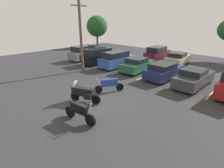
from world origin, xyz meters
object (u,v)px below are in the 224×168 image
(car_far_maroon, at_px, (157,54))
(motorcycle_third, at_px, (109,85))
(car_navy, at_px, (164,71))
(car_black, at_px, (99,56))
(car_far_champagne, at_px, (178,59))
(car_charcoal, at_px, (194,78))
(car_green, at_px, (137,65))
(motorcycle_second, at_px, (80,111))
(car_blue, at_px, (117,59))
(utility_pole, at_px, (81,36))
(car_grey, at_px, (85,53))
(motorcycle_touring, at_px, (84,93))

(car_far_maroon, bearing_deg, motorcycle_third, -76.59)
(car_navy, relative_size, car_far_maroon, 1.03)
(motorcycle_third, relative_size, car_black, 0.45)
(car_far_champagne, bearing_deg, car_charcoal, -56.28)
(motorcycle_third, distance_m, car_green, 6.33)
(car_far_maroon, bearing_deg, car_black, -124.40)
(motorcycle_second, relative_size, car_green, 0.50)
(car_blue, xyz_separation_m, car_charcoal, (8.69, -0.22, -0.17))
(motorcycle_second, relative_size, car_black, 0.47)
(car_black, xyz_separation_m, car_far_maroon, (4.43, 6.47, -0.03))
(utility_pole, bearing_deg, car_green, 42.28)
(car_charcoal, bearing_deg, motorcycle_second, -104.21)
(car_green, xyz_separation_m, car_charcoal, (5.95, -0.39, 0.01))
(car_far_champagne, distance_m, utility_pole, 11.81)
(car_blue, relative_size, car_navy, 1.03)
(car_grey, xyz_separation_m, car_blue, (5.79, 0.10, -0.05))
(car_charcoal, relative_size, car_far_champagne, 1.05)
(car_black, distance_m, utility_pole, 4.56)
(motorcycle_touring, bearing_deg, car_black, 132.39)
(car_grey, bearing_deg, utility_pole, -40.67)
(car_far_maroon, bearing_deg, car_charcoal, -42.26)
(motorcycle_touring, height_order, car_charcoal, car_charcoal)
(motorcycle_third, bearing_deg, car_charcoal, 53.82)
(car_black, height_order, car_charcoal, car_black)
(car_far_champagne, bearing_deg, car_far_maroon, 174.69)
(car_navy, distance_m, car_charcoal, 2.73)
(motorcycle_third, height_order, car_grey, car_grey)
(car_navy, bearing_deg, car_grey, -179.92)
(motorcycle_touring, relative_size, car_far_champagne, 0.46)
(car_grey, xyz_separation_m, car_far_champagne, (10.39, 6.01, -0.21))
(motorcycle_second, relative_size, car_far_champagne, 0.50)
(utility_pole, bearing_deg, motorcycle_second, -38.27)
(car_far_maroon, bearing_deg, car_blue, -104.94)
(motorcycle_second, relative_size, car_navy, 0.48)
(motorcycle_touring, distance_m, car_blue, 9.45)
(car_green, xyz_separation_m, car_far_champagne, (1.86, 5.74, 0.02))
(utility_pole, bearing_deg, motorcycle_third, -19.60)
(car_grey, height_order, car_charcoal, car_grey)
(car_navy, height_order, utility_pole, utility_pole)
(motorcycle_third, relative_size, car_far_champagne, 0.47)
(motorcycle_touring, height_order, utility_pole, utility_pole)
(car_navy, bearing_deg, car_black, -178.72)
(motorcycle_second, relative_size, car_grey, 0.47)
(motorcycle_touring, relative_size, car_grey, 0.43)
(motorcycle_second, xyz_separation_m, motorcycle_third, (-1.71, 3.98, -0.00))
(car_blue, bearing_deg, motorcycle_second, -57.75)
(motorcycle_second, bearing_deg, car_charcoal, 75.79)
(motorcycle_second, distance_m, car_blue, 11.70)
(car_far_maroon, bearing_deg, car_far_champagne, -5.31)
(car_navy, height_order, car_far_champagne, car_far_champagne)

